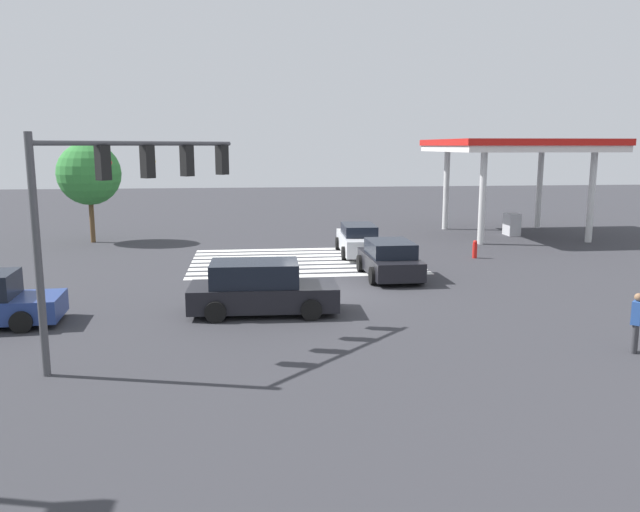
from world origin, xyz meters
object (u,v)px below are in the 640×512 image
object	(u,v)px
car_3	(359,240)
fire_hydrant	(475,249)
car_2	(390,260)
tree_corner_a	(89,174)
car_0	(261,289)
pedestrian	(637,320)
traffic_signal_mast	(125,187)

from	to	relation	value
car_3	fire_hydrant	bearing A→B (deg)	-104.74
car_2	tree_corner_a	size ratio (longest dim) A/B	0.77
car_0	fire_hydrant	distance (m)	13.56
car_2	pedestrian	world-z (taller)	pedestrian
car_2	fire_hydrant	size ratio (longest dim) A/B	4.94
tree_corner_a	car_2	bearing A→B (deg)	142.23
traffic_signal_mast	pedestrian	bearing A→B (deg)	-52.68
traffic_signal_mast	car_2	size ratio (longest dim) A/B	1.32
car_2	pedestrian	distance (m)	10.79
car_0	car_2	world-z (taller)	car_0
car_2	tree_corner_a	bearing A→B (deg)	51.82
tree_corner_a	pedestrian	bearing A→B (deg)	131.32
car_0	pedestrian	world-z (taller)	car_0
car_0	fire_hydrant	bearing A→B (deg)	41.86
car_3	pedestrian	distance (m)	16.07
pedestrian	tree_corner_a	world-z (taller)	tree_corner_a
traffic_signal_mast	car_3	bearing A→B (deg)	13.39
car_3	tree_corner_a	size ratio (longest dim) A/B	0.89
tree_corner_a	fire_hydrant	bearing A→B (deg)	159.52
car_2	fire_hydrant	distance (m)	6.33
car_3	tree_corner_a	world-z (taller)	tree_corner_a
traffic_signal_mast	fire_hydrant	size ratio (longest dim) A/B	6.51
traffic_signal_mast	car_3	world-z (taller)	traffic_signal_mast
car_3	pedestrian	world-z (taller)	pedestrian
car_3	tree_corner_a	distance (m)	15.31
pedestrian	traffic_signal_mast	bearing A→B (deg)	37.20
tree_corner_a	car_3	bearing A→B (deg)	158.30
traffic_signal_mast	car_0	bearing A→B (deg)	-1.05
car_2	tree_corner_a	distance (m)	18.28
car_0	pedestrian	distance (m)	10.76
car_0	fire_hydrant	xyz separation A→B (m)	(-10.35, -8.76, -0.37)
traffic_signal_mast	car_3	distance (m)	16.46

